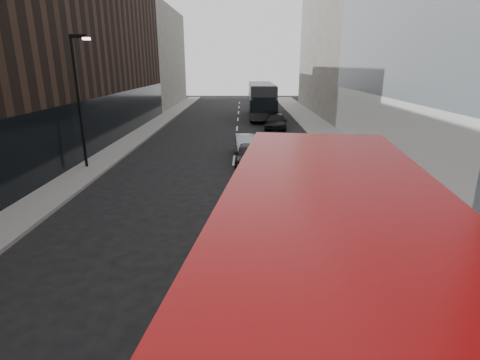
{
  "coord_description": "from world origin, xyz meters",
  "views": [
    {
      "loc": [
        0.55,
        -2.39,
        5.67
      ],
      "look_at": [
        0.47,
        7.85,
        2.5
      ],
      "focal_mm": 28.0,
      "sensor_mm": 36.0,
      "label": 1
    }
  ],
  "objects_px": {
    "street_lamp": "(79,93)",
    "car_c": "(276,122)",
    "car_a": "(248,154)",
    "car_b": "(247,146)",
    "grey_bus": "(261,100)"
  },
  "relations": [
    {
      "from": "street_lamp",
      "to": "car_c",
      "type": "relative_size",
      "value": 1.46
    },
    {
      "from": "street_lamp",
      "to": "car_c",
      "type": "bearing_deg",
      "value": 48.7
    },
    {
      "from": "car_a",
      "to": "car_b",
      "type": "height_order",
      "value": "car_b"
    },
    {
      "from": "car_b",
      "to": "car_c",
      "type": "bearing_deg",
      "value": 70.47
    },
    {
      "from": "street_lamp",
      "to": "car_b",
      "type": "height_order",
      "value": "street_lamp"
    },
    {
      "from": "grey_bus",
      "to": "car_b",
      "type": "distance_m",
      "value": 18.49
    },
    {
      "from": "car_a",
      "to": "car_c",
      "type": "height_order",
      "value": "car_c"
    },
    {
      "from": "grey_bus",
      "to": "car_a",
      "type": "relative_size",
      "value": 3.19
    },
    {
      "from": "car_c",
      "to": "grey_bus",
      "type": "bearing_deg",
      "value": 102.94
    },
    {
      "from": "street_lamp",
      "to": "car_b",
      "type": "relative_size",
      "value": 1.69
    },
    {
      "from": "grey_bus",
      "to": "car_c",
      "type": "relative_size",
      "value": 2.4
    },
    {
      "from": "car_b",
      "to": "car_c",
      "type": "height_order",
      "value": "car_c"
    },
    {
      "from": "car_a",
      "to": "car_b",
      "type": "xyz_separation_m",
      "value": [
        -0.02,
        2.05,
        0.07
      ]
    },
    {
      "from": "car_c",
      "to": "car_b",
      "type": "bearing_deg",
      "value": -98.66
    },
    {
      "from": "street_lamp",
      "to": "car_a",
      "type": "distance_m",
      "value": 9.79
    }
  ]
}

